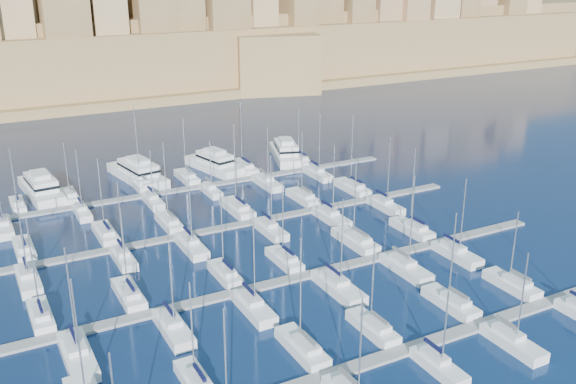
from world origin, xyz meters
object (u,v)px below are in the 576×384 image
sailboat_2 (302,348)px  motor_yacht_d (286,152)px  motor_yacht_a (41,187)px  motor_yacht_c (214,163)px  motor_yacht_b (138,172)px  sailboat_4 (451,303)px

sailboat_2 → motor_yacht_d: 78.30m
motor_yacht_a → motor_yacht_c: bearing=-1.0°
sailboat_2 → motor_yacht_b: (0.48, 71.08, 0.98)m
motor_yacht_a → motor_yacht_b: same height
sailboat_2 → motor_yacht_c: sailboat_2 is taller
motor_yacht_b → motor_yacht_c: same height
sailboat_2 → motor_yacht_a: sailboat_2 is taller
sailboat_2 → motor_yacht_c: size_ratio=0.88×
sailboat_2 → motor_yacht_c: 71.86m
motor_yacht_c → motor_yacht_d: (17.78, 0.33, 0.00)m
sailboat_2 → sailboat_4: bearing=-0.1°
motor_yacht_c → motor_yacht_d: 17.78m
motor_yacht_b → motor_yacht_c: 16.54m
motor_yacht_d → sailboat_2: bearing=-116.3°
motor_yacht_a → motor_yacht_d: (53.48, -0.31, 0.00)m
sailboat_4 → motor_yacht_c: bearing=94.4°
sailboat_4 → motor_yacht_d: sailboat_4 is taller
sailboat_4 → motor_yacht_a: (-41.08, 70.52, 0.99)m
motor_yacht_c → sailboat_4: bearing=-85.6°
motor_yacht_b → sailboat_4: bearing=-72.9°
sailboat_4 → motor_yacht_a: sailboat_4 is taller
motor_yacht_d → sailboat_4: bearing=-100.0°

